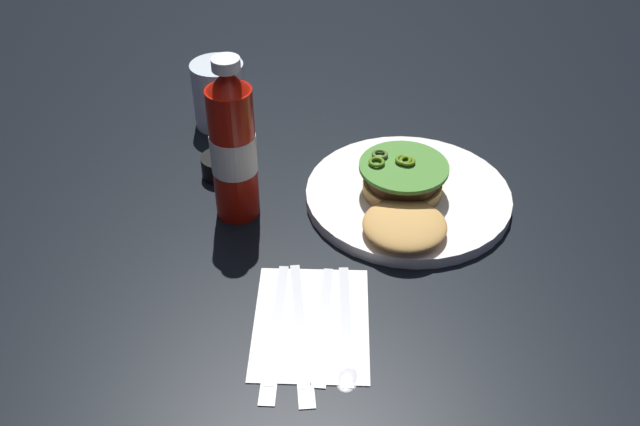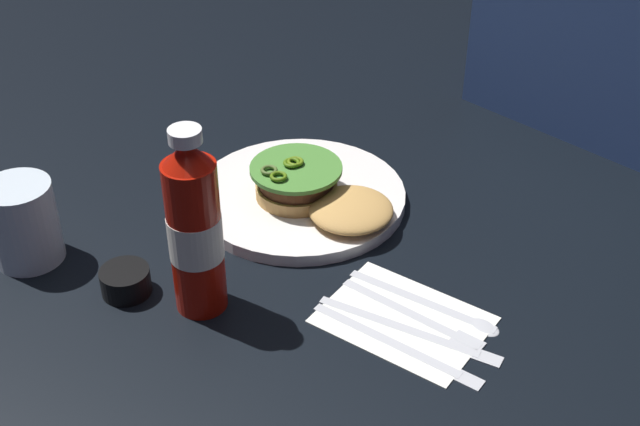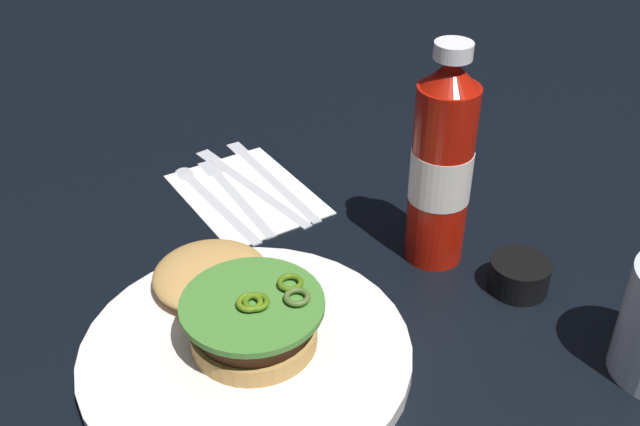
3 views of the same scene
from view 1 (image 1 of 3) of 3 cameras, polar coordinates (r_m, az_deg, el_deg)
ground_plane at (r=1.02m, az=2.47°, el=0.37°), size 3.00×3.00×0.00m
dinner_plate at (r=1.04m, az=6.93°, el=1.34°), size 0.29×0.29×0.02m
burger_sandwich at (r=0.99m, az=6.58°, el=1.44°), size 0.21×0.13×0.05m
ketchup_bottle at (r=0.96m, az=-6.86°, el=5.20°), size 0.06×0.06×0.23m
water_glass at (r=1.20m, az=-7.95°, el=9.23°), size 0.09×0.09×0.11m
condiment_cup at (r=1.09m, az=-7.76°, el=3.71°), size 0.06×0.06×0.03m
napkin at (r=0.86m, az=-0.69°, el=-8.57°), size 0.20×0.17×0.00m
butter_knife at (r=0.84m, az=-3.60°, el=-9.68°), size 0.21×0.05×0.00m
steak_knife at (r=0.84m, az=-1.48°, el=-9.76°), size 0.22×0.08×0.00m
fork_utensil at (r=0.84m, az=0.11°, el=-9.37°), size 0.19×0.04×0.00m
spoon_utensil at (r=0.84m, az=2.10°, el=-9.97°), size 0.19×0.06×0.00m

